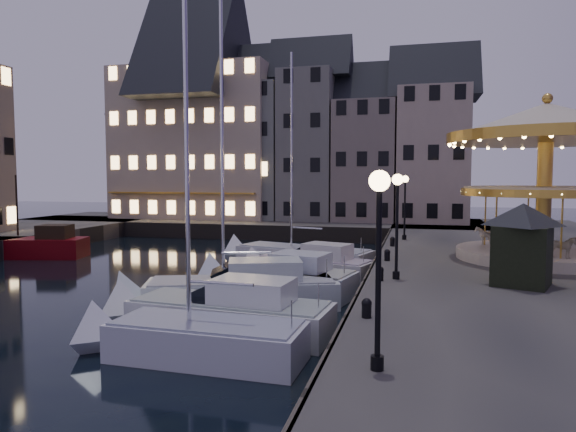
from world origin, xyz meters
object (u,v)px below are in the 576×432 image
(red_fishing_boat, at_px, (36,247))
(ticket_kiosk, at_px, (523,230))
(carousel, at_px, (546,151))
(bollard_a, at_px, (367,307))
(streetlamp_b, at_px, (397,211))
(motorboat_a, at_px, (189,341))
(motorboat_b, at_px, (219,314))
(motorboat_f, at_px, (295,257))
(motorboat_c, at_px, (233,291))
(streetlamp_c, at_px, (405,198))
(motorboat_e, at_px, (308,267))
(bollard_c, at_px, (387,255))
(bollard_b, at_px, (380,273))
(motorboat_d, at_px, (277,279))
(bollard_d, at_px, (392,241))
(streetlamp_a, at_px, (379,241))

(red_fishing_boat, relative_size, ticket_kiosk, 2.03)
(carousel, bearing_deg, bollard_a, -120.20)
(streetlamp_b, bearing_deg, motorboat_a, -128.94)
(motorboat_b, distance_m, carousel, 17.76)
(motorboat_b, height_order, motorboat_f, motorboat_f)
(motorboat_c, xyz_separation_m, carousel, (13.31, 7.66, 5.94))
(motorboat_a, relative_size, carousel, 1.22)
(motorboat_b, bearing_deg, motorboat_c, 102.83)
(streetlamp_c, height_order, motorboat_e, streetlamp_c)
(bollard_c, distance_m, motorboat_b, 10.34)
(ticket_kiosk, bearing_deg, streetlamp_c, 108.62)
(streetlamp_c, xyz_separation_m, bollard_a, (-0.60, -19.50, -2.41))
(bollard_c, distance_m, motorboat_a, 12.63)
(bollard_b, xyz_separation_m, ticket_kiosk, (5.19, 0.39, 1.78))
(ticket_kiosk, bearing_deg, motorboat_a, -146.06)
(bollard_c, relative_size, motorboat_d, 0.08)
(bollard_d, height_order, ticket_kiosk, ticket_kiosk)
(streetlamp_b, xyz_separation_m, motorboat_b, (-5.76, -4.41, -3.38))
(motorboat_d, bearing_deg, streetlamp_b, -19.62)
(bollard_c, xyz_separation_m, carousel, (7.37, 2.16, 5.02))
(streetlamp_a, bearing_deg, motorboat_d, 114.45)
(motorboat_b, relative_size, ticket_kiosk, 2.30)
(bollard_b, bearing_deg, red_fishing_boat, 159.41)
(motorboat_d, height_order, red_fishing_boat, red_fishing_boat)
(bollard_b, xyz_separation_m, carousel, (7.37, 7.16, 5.02))
(streetlamp_c, height_order, bollard_c, streetlamp_c)
(motorboat_c, relative_size, red_fishing_boat, 1.66)
(streetlamp_b, height_order, bollard_c, streetlamp_b)
(motorboat_a, distance_m, motorboat_c, 6.09)
(motorboat_c, bearing_deg, bollard_c, 42.77)
(motorboat_a, xyz_separation_m, ticket_kiosk, (10.26, 6.90, 2.84))
(bollard_d, xyz_separation_m, ticket_kiosk, (5.19, -10.11, 1.78))
(red_fishing_boat, bearing_deg, ticket_kiosk, -16.38)
(streetlamp_a, height_order, carousel, carousel)
(bollard_b, relative_size, motorboat_a, 0.05)
(motorboat_f, xyz_separation_m, ticket_kiosk, (10.99, -9.65, 2.85))
(bollard_b, relative_size, bollard_d, 1.00)
(motorboat_b, xyz_separation_m, red_fishing_boat, (-18.17, 12.68, 0.04))
(motorboat_e, relative_size, ticket_kiosk, 2.04)
(streetlamp_b, relative_size, bollard_a, 7.32)
(bollard_b, relative_size, motorboat_f, 0.05)
(streetlamp_a, height_order, streetlamp_b, same)
(bollard_b, bearing_deg, motorboat_c, -175.24)
(streetlamp_a, height_order, bollard_a, streetlamp_a)
(bollard_a, bearing_deg, motorboat_f, 110.49)
(bollard_d, bearing_deg, motorboat_a, -106.59)
(streetlamp_c, bearing_deg, bollard_d, -99.73)
(motorboat_b, bearing_deg, red_fishing_boat, 145.10)
(bollard_d, distance_m, motorboat_a, 17.79)
(motorboat_d, bearing_deg, streetlamp_c, 64.86)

